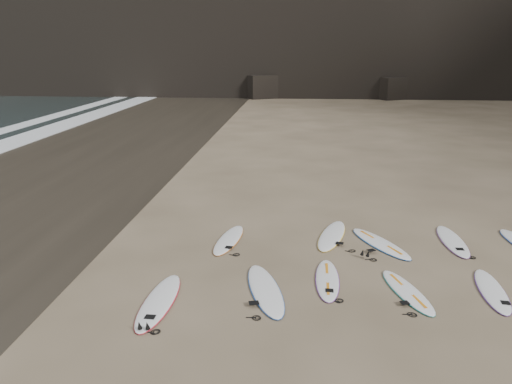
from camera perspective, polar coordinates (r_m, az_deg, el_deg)
ground at (r=12.36m, az=11.89°, el=-10.66°), size 240.00×240.00×0.00m
wet_sand at (r=24.48m, az=-23.08°, el=1.97°), size 12.00×200.00×0.01m
surfboard_0 at (r=11.64m, az=-11.04°, el=-12.12°), size 0.72×2.70×0.10m
surfboard_1 at (r=11.93m, az=1.06°, el=-11.05°), size 1.35×2.81×0.10m
surfboard_2 at (r=12.53m, az=8.15°, el=-9.84°), size 0.61×2.34×0.08m
surfboard_3 at (r=12.37m, az=16.90°, el=-10.80°), size 1.18×2.37×0.08m
surfboard_4 at (r=13.12m, az=25.36°, el=-10.11°), size 0.77×2.37×0.08m
surfboard_5 at (r=14.82m, az=-3.13°, el=-5.43°), size 0.92×2.48×0.09m
surfboard_6 at (r=15.28m, az=8.66°, el=-4.89°), size 1.27×2.72×0.10m
surfboard_7 at (r=14.96m, az=14.02°, el=-5.69°), size 1.79×2.61×0.09m
surfboard_8 at (r=15.79m, az=21.54°, el=-5.20°), size 0.62×2.54×0.09m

